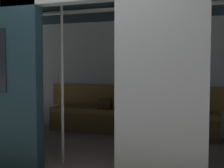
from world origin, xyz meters
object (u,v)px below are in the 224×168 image
Objects in this scene: bench_seat at (129,116)px; person_seated at (128,99)px; book at (152,110)px; train_car at (108,51)px; grab_pole_door at (62,82)px; handbag at (105,104)px.

person_seated is (0.02, 0.05, 0.33)m from bench_seat.
book is at bearing -177.81° from bench_seat.
bench_seat is at bearing -93.24° from train_car.
book is (-0.48, -1.08, -1.05)m from train_car.
person_seated is 1.89m from grab_pole_door.
handbag is 0.93m from book.
train_car reaches higher than handbag.
train_car is at bearing 43.62° from book.
person_seated is at bearing -102.32° from grab_pole_door.
handbag is at bearing -12.15° from person_seated.
train_car is 0.98m from grab_pole_door.
person_seated is at bearing -92.33° from train_car.
bench_seat is 0.44m from book.
train_car is 24.62× the size of handbag.
person_seated is 0.52m from handbag.
train_car is at bearing -114.05° from grab_pole_door.
train_car is at bearing 86.76° from bench_seat.
handbag is at bearing -6.01° from bench_seat.
bench_seat is 14.72× the size of book.
bench_seat is at bearing -102.55° from grab_pole_door.
person_seated reaches higher than bench_seat.
grab_pole_door is (0.39, 1.81, 0.40)m from person_seated.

